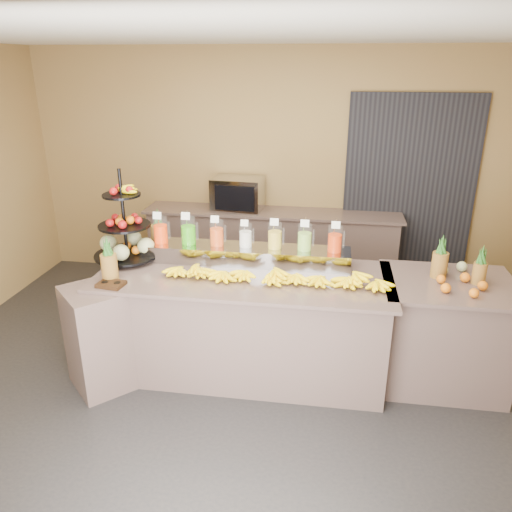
% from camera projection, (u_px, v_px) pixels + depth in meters
% --- Properties ---
extents(ground, '(6.00, 6.00, 0.00)m').
position_uv_depth(ground, '(239.00, 388.00, 4.29)').
color(ground, black).
rests_on(ground, ground).
extents(room_envelope, '(6.04, 5.02, 2.82)m').
position_uv_depth(room_envelope, '(274.00, 153.00, 4.30)').
color(room_envelope, olive).
rests_on(room_envelope, ground).
extents(buffet_counter, '(2.75, 1.25, 0.93)m').
position_uv_depth(buffet_counter, '(231.00, 324.00, 4.37)').
color(buffet_counter, gray).
rests_on(buffet_counter, ground).
extents(right_counter, '(1.08, 0.88, 0.93)m').
position_uv_depth(right_counter, '(443.00, 332.00, 4.25)').
color(right_counter, gray).
rests_on(right_counter, ground).
extents(back_ledge, '(3.10, 0.55, 0.93)m').
position_uv_depth(back_ledge, '(271.00, 247.00, 6.19)').
color(back_ledge, gray).
rests_on(back_ledge, ground).
extents(pitcher_tray, '(1.85, 0.30, 0.15)m').
position_uv_depth(pitcher_tray, '(246.00, 255.00, 4.46)').
color(pitcher_tray, gray).
rests_on(pitcher_tray, buffet_counter).
extents(juice_pitcher_orange_a, '(0.13, 0.13, 0.31)m').
position_uv_depth(juice_pitcher_orange_a, '(161.00, 231.00, 4.50)').
color(juice_pitcher_orange_a, silver).
rests_on(juice_pitcher_orange_a, pitcher_tray).
extents(juice_pitcher_green, '(0.13, 0.14, 0.32)m').
position_uv_depth(juice_pitcher_green, '(188.00, 232.00, 4.47)').
color(juice_pitcher_green, silver).
rests_on(juice_pitcher_green, pitcher_tray).
extents(juice_pitcher_orange_b, '(0.13, 0.13, 0.30)m').
position_uv_depth(juice_pitcher_orange_b, '(217.00, 234.00, 4.43)').
color(juice_pitcher_orange_b, silver).
rests_on(juice_pitcher_orange_b, pitcher_tray).
extents(juice_pitcher_milk, '(0.11, 0.12, 0.28)m').
position_uv_depth(juice_pitcher_milk, '(246.00, 237.00, 4.40)').
color(juice_pitcher_milk, silver).
rests_on(juice_pitcher_milk, pitcher_tray).
extents(juice_pitcher_lemon, '(0.13, 0.13, 0.30)m').
position_uv_depth(juice_pitcher_lemon, '(275.00, 237.00, 4.36)').
color(juice_pitcher_lemon, silver).
rests_on(juice_pitcher_lemon, pitcher_tray).
extents(juice_pitcher_lime, '(0.12, 0.13, 0.30)m').
position_uv_depth(juice_pitcher_lime, '(305.00, 239.00, 4.32)').
color(juice_pitcher_lime, silver).
rests_on(juice_pitcher_lime, pitcher_tray).
extents(juice_pitcher_orange_c, '(0.12, 0.13, 0.30)m').
position_uv_depth(juice_pitcher_orange_c, '(335.00, 240.00, 4.29)').
color(juice_pitcher_orange_c, silver).
rests_on(juice_pitcher_orange_c, pitcher_tray).
extents(banana_heap, '(1.85, 0.17, 0.15)m').
position_uv_depth(banana_heap, '(273.00, 274.00, 4.09)').
color(banana_heap, yellow).
rests_on(banana_heap, buffet_counter).
extents(fruit_stand, '(0.71, 0.71, 0.83)m').
position_uv_depth(fruit_stand, '(130.00, 237.00, 4.48)').
color(fruit_stand, black).
rests_on(fruit_stand, buffet_counter).
extents(condiment_caddy, '(0.23, 0.18, 0.03)m').
position_uv_depth(condiment_caddy, '(111.00, 284.00, 4.01)').
color(condiment_caddy, black).
rests_on(condiment_caddy, buffet_counter).
extents(pineapple_left_a, '(0.13, 0.13, 0.39)m').
position_uv_depth(pineapple_left_a, '(109.00, 264.00, 4.07)').
color(pineapple_left_a, brown).
rests_on(pineapple_left_a, buffet_counter).
extents(pineapple_left_b, '(0.15, 0.15, 0.43)m').
position_uv_depth(pineapple_left_b, '(159.00, 236.00, 4.66)').
color(pineapple_left_b, brown).
rests_on(pineapple_left_b, buffet_counter).
extents(right_fruit_pile, '(0.41, 0.39, 0.22)m').
position_uv_depth(right_fruit_pile, '(459.00, 277.00, 4.02)').
color(right_fruit_pile, brown).
rests_on(right_fruit_pile, right_counter).
extents(oven_warmer, '(0.62, 0.46, 0.39)m').
position_uv_depth(oven_warmer, '(238.00, 194.00, 6.01)').
color(oven_warmer, gray).
rests_on(oven_warmer, back_ledge).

